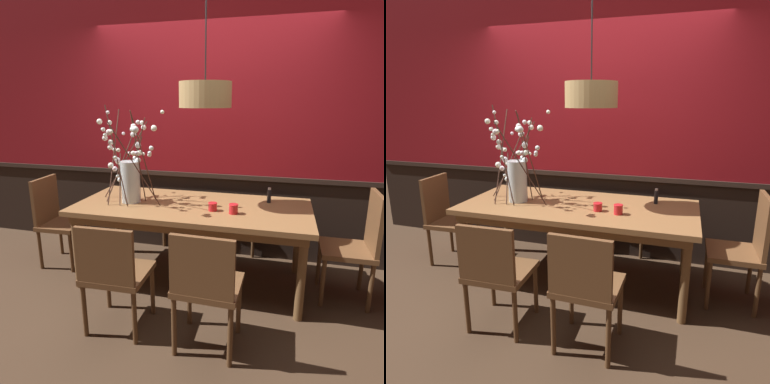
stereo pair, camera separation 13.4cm
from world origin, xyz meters
The scene contains 14 objects.
ground_plane centered at (0.00, 0.00, 0.00)m, with size 24.00×24.00×0.00m, color #422D1E.
back_wall centered at (0.00, 0.75, 1.48)m, with size 5.99×0.14×2.98m.
dining_table centered at (0.00, 0.00, 0.69)m, with size 2.16×1.00×0.77m.
chair_near_side_right centered at (0.35, -0.94, 0.52)m, with size 0.45×0.43×0.90m.
chair_head_east_end centered at (1.45, 0.03, 0.54)m, with size 0.43×0.43×0.98m.
chair_far_side_left centered at (-0.33, 0.92, 0.51)m, with size 0.46×0.42×0.88m.
chair_head_west_end centered at (-1.49, 0.00, 0.52)m, with size 0.44×0.45×0.94m.
chair_near_side_left centered at (-0.35, -0.90, 0.50)m, with size 0.47×0.45×0.87m.
chair_far_side_right centered at (0.37, 0.89, 0.51)m, with size 0.42×0.41×0.88m.
vase_with_blossoms centered at (-0.60, -0.05, 1.03)m, with size 0.71×0.72×0.91m.
candle_holder_nearer_center centered at (0.22, -0.13, 0.81)m, with size 0.08×0.08×0.07m.
candle_holder_nearer_edge centered at (0.41, -0.16, 0.81)m, with size 0.08×0.08×0.09m.
condiment_bottle centered at (0.69, 0.25, 0.84)m, with size 0.04×0.04×0.15m.
pendant_lamp centered at (0.11, 0.03, 1.76)m, with size 0.46×0.46×1.33m.
Camera 2 is at (0.92, -2.92, 1.70)m, focal length 32.05 mm.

